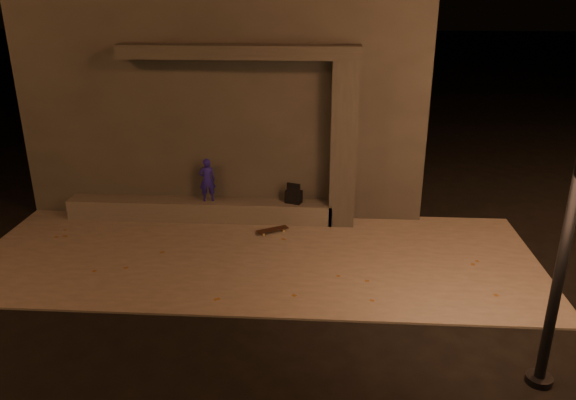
# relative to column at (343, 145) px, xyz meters

# --- Properties ---
(ground) EXTENTS (120.00, 120.00, 0.00)m
(ground) POSITION_rel_column_xyz_m (-1.70, -3.75, -1.84)
(ground) COLOR black
(ground) RESTS_ON ground
(sidewalk) EXTENTS (11.00, 4.40, 0.04)m
(sidewalk) POSITION_rel_column_xyz_m (-1.70, -1.75, -1.82)
(sidewalk) COLOR #625C56
(sidewalk) RESTS_ON ground
(building) EXTENTS (9.00, 5.10, 5.22)m
(building) POSITION_rel_column_xyz_m (-2.70, 2.74, 0.77)
(building) COLOR #383633
(building) RESTS_ON ground
(ledge) EXTENTS (6.00, 0.55, 0.45)m
(ledge) POSITION_rel_column_xyz_m (-3.20, 0.00, -1.58)
(ledge) COLOR #57544F
(ledge) RESTS_ON sidewalk
(column) EXTENTS (0.55, 0.55, 3.60)m
(column) POSITION_rel_column_xyz_m (0.00, 0.00, 0.00)
(column) COLOR #383633
(column) RESTS_ON sidewalk
(canopy) EXTENTS (5.00, 0.70, 0.28)m
(canopy) POSITION_rel_column_xyz_m (-2.20, 0.05, 1.94)
(canopy) COLOR #383633
(canopy) RESTS_ON column
(skateboarder) EXTENTS (0.41, 0.32, 0.99)m
(skateboarder) POSITION_rel_column_xyz_m (-3.00, 0.00, -0.85)
(skateboarder) COLOR #1E1691
(skateboarder) RESTS_ON ledge
(backpack) EXTENTS (0.40, 0.33, 0.49)m
(backpack) POSITION_rel_column_xyz_m (-1.06, 0.00, -1.18)
(backpack) COLOR black
(backpack) RESTS_ON ledge
(skateboard) EXTENTS (0.71, 0.51, 0.08)m
(skateboard) POSITION_rel_column_xyz_m (-1.49, -0.65, -1.74)
(skateboard) COLOR black
(skateboard) RESTS_ON sidewalk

